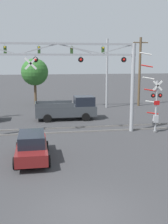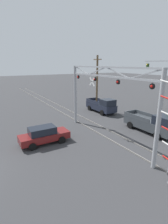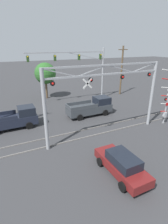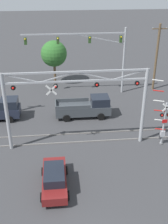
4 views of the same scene
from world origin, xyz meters
The scene contains 10 objects.
rail_track_near centered at (0.00, 11.54, 0.05)m, with size 80.00×0.08×0.10m, color gray.
rail_track_far centered at (0.00, 12.97, 0.05)m, with size 80.00×0.08×0.10m, color gray.
crossing_gantry centered at (-0.01, 11.25, 4.31)m, with size 11.52×0.31×6.69m.
crossing_signal_mast centered at (7.20, 10.61, 2.07)m, with size 1.90×0.35×6.05m.
traffic_signal_span centered at (3.37, 22.29, 5.51)m, with size 11.79×0.39×7.83m.
pickup_truck_lead centered at (1.33, 16.40, 1.01)m, with size 5.59×2.14×2.15m.
pickup_truck_following centered at (-7.67, 16.73, 1.01)m, with size 5.22×2.14×2.15m.
sedan_waiting centered at (-1.97, 6.07, 0.78)m, with size 1.90×4.38×1.55m.
utility_pole_right centered at (10.58, 22.94, 4.18)m, with size 1.80×0.28×8.08m.
background_tree_beyond_span centered at (-1.75, 26.14, 4.00)m, with size 3.31×3.31×5.68m.
Camera 3 is at (-8.43, -1.44, 8.21)m, focal length 28.00 mm.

